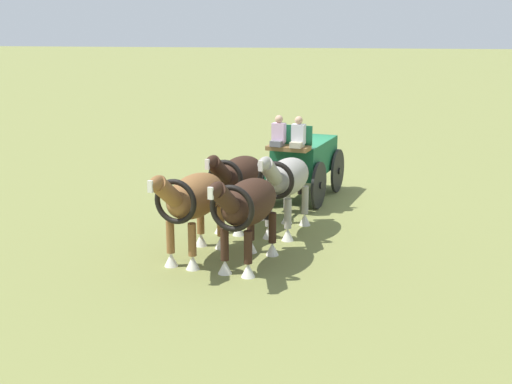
# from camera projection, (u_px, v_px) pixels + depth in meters

# --- Properties ---
(ground_plane) EXTENTS (220.00, 220.00, 0.00)m
(ground_plane) POSITION_uv_depth(u_px,v_px,m) (304.00, 197.00, 21.15)
(ground_plane) COLOR olive
(show_wagon) EXTENTS (5.68, 2.35, 2.71)m
(show_wagon) POSITION_uv_depth(u_px,v_px,m) (303.00, 159.00, 20.69)
(show_wagon) COLOR #195B38
(show_wagon) RESTS_ON ground
(draft_horse_rear_near) EXTENTS (3.01, 1.35, 2.27)m
(draft_horse_rear_near) POSITION_uv_depth(u_px,v_px,m) (286.00, 180.00, 17.28)
(draft_horse_rear_near) COLOR #9E998E
(draft_horse_rear_near) RESTS_ON ground
(draft_horse_rear_off) EXTENTS (3.13, 1.38, 2.22)m
(draft_horse_rear_off) POSITION_uv_depth(u_px,v_px,m) (238.00, 178.00, 17.75)
(draft_horse_rear_off) COLOR #331E14
(draft_horse_rear_off) RESTS_ON ground
(draft_horse_lead_near) EXTENTS (3.13, 1.44, 2.26)m
(draft_horse_lead_near) POSITION_uv_depth(u_px,v_px,m) (247.00, 206.00, 14.94)
(draft_horse_lead_near) COLOR #331E14
(draft_horse_lead_near) RESTS_ON ground
(draft_horse_lead_off) EXTENTS (3.16, 1.44, 2.28)m
(draft_horse_lead_off) POSITION_uv_depth(u_px,v_px,m) (193.00, 199.00, 15.40)
(draft_horse_lead_off) COLOR brown
(draft_horse_lead_off) RESTS_ON ground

